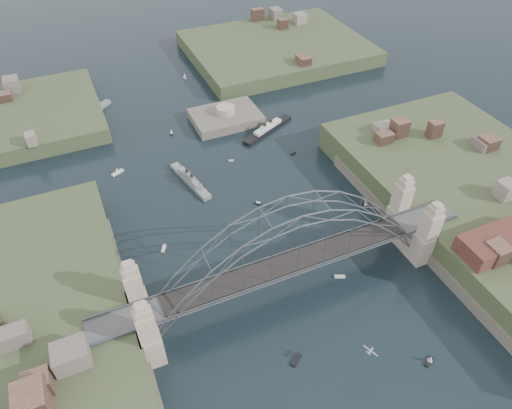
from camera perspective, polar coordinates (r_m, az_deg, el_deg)
The scene contains 24 objects.
ground at distance 103.68m, azimuth 4.08°, elevation -10.26°, with size 500.00×500.00×0.00m, color black.
bridge at distance 94.23m, azimuth 4.44°, elevation -5.69°, with size 84.00×13.80×24.60m.
shore_west at distance 100.23m, azimuth -28.48°, elevation -18.95°, with size 50.50×90.00×12.00m.
shore_east at distance 131.86m, azimuth 26.93°, elevation -0.65°, with size 50.50×90.00×12.00m.
headland_nw at distance 172.01m, azimuth -28.58°, elevation 8.50°, with size 60.00×45.00×9.00m, color #3C482A.
headland_ne at distance 201.15m, azimuth 2.60°, elevation 18.33°, with size 70.00×55.00×9.50m, color #3C482A.
fort_island at distance 155.81m, azimuth -3.73°, elevation 10.19°, with size 22.00×16.00×9.40m.
wharf_shed at distance 112.37m, azimuth 28.31°, elevation -3.96°, with size 20.00×8.00×4.00m, color #592D26.
naval_cruiser_near at distance 129.78m, azimuth -8.17°, elevation 2.98°, with size 6.53×18.67×5.57m.
naval_cruiser_far at distance 168.53m, azimuth -19.53°, elevation 10.89°, with size 13.30×12.05×5.33m.
ocean_liner at distance 149.77m, azimuth 1.45°, elevation 9.34°, with size 20.33×11.80×5.20m.
aeroplane at distance 87.81m, azimuth 13.99°, elevation -17.30°, with size 1.69×2.88×0.44m.
small_boat_a at distance 112.92m, azimuth -11.39°, elevation -5.39°, with size 1.85×2.64×0.45m.
small_boat_b at distance 122.07m, azimuth 0.26°, elevation 0.16°, with size 1.72×1.79×1.43m.
small_boat_c at distance 94.02m, azimuth 5.01°, elevation -18.67°, with size 3.01×2.53×0.45m.
small_boat_d at distance 140.32m, azimuth 4.65°, elevation 6.35°, with size 2.00×1.32×0.45m.
small_boat_e at distance 137.91m, azimuth -16.85°, elevation 3.96°, with size 3.96×2.73×2.38m.
small_boat_f at distance 137.12m, azimuth -3.10°, elevation 5.46°, with size 1.58×0.95×0.45m.
small_boat_g at distance 98.75m, azimuth 20.81°, elevation -17.59°, with size 2.67×1.77×2.38m.
small_boat_h at distance 150.64m, azimuth -10.50°, elevation 8.89°, with size 1.19×1.83×2.38m.
small_boat_i at distance 124.62m, azimuth 13.47°, elevation 0.14°, with size 1.82×2.59×2.38m.
small_boat_k at distance 183.56m, azimuth -8.87°, elevation 15.48°, with size 1.17×2.24×2.38m.
small_boat_l at distance 117.52m, azimuth -19.93°, elevation -5.17°, with size 0.99×2.66×1.43m.
small_boat_m at distance 106.84m, azimuth 10.37°, elevation -8.82°, with size 2.52×1.72×0.45m.
Camera 1 is at (-32.02, -54.69, 82.06)m, focal length 32.19 mm.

